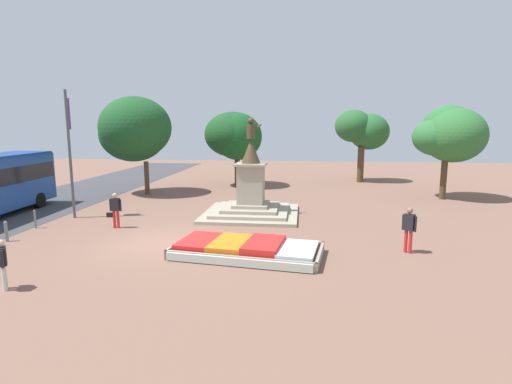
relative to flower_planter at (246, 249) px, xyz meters
name	(u,v)px	position (x,y,z in m)	size (l,w,h in m)	color
ground_plane	(162,243)	(-3.67, 1.13, -0.24)	(76.74, 76.74, 0.00)	brown
flower_planter	(246,249)	(0.00, 0.00, 0.00)	(5.83, 3.36, 0.58)	#38281C
statue_monument	(251,197)	(-0.68, 6.76, 0.78)	(5.01, 5.01, 5.20)	gray
banner_pole	(70,152)	(-9.84, 5.07, 3.23)	(0.18, 0.57, 6.59)	#4C5156
pedestrian_with_handbag	(115,208)	(-6.69, 3.30, 0.71)	(0.73, 0.25, 1.68)	red
pedestrian_near_planter	(3,261)	(-6.68, -3.92, 0.64)	(0.41, 0.47, 1.54)	beige
pedestrian_crossing_plaza	(409,227)	(6.11, 1.05, 0.79)	(0.46, 0.41, 1.77)	red
kerb_bollard_mid_a	(6,231)	(-10.23, 0.65, 0.22)	(0.14, 0.14, 0.87)	slate
kerb_bollard_mid_b	(35,219)	(-10.47, 2.83, 0.22)	(0.11, 0.11, 0.88)	slate
park_tree_far_left	(362,130)	(7.03, 20.83, 4.18)	(4.58, 3.59, 6.09)	#4C3823
park_tree_behind_statue	(235,136)	(-3.22, 16.91, 3.71)	(4.58, 4.67, 5.84)	#4C3823
park_tree_far_right	(134,130)	(-9.60, 12.64, 4.20)	(5.06, 4.96, 6.77)	#4C3823
park_tree_street_side	(449,134)	(11.50, 13.33, 4.01)	(4.54, 4.35, 6.10)	#4C3823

